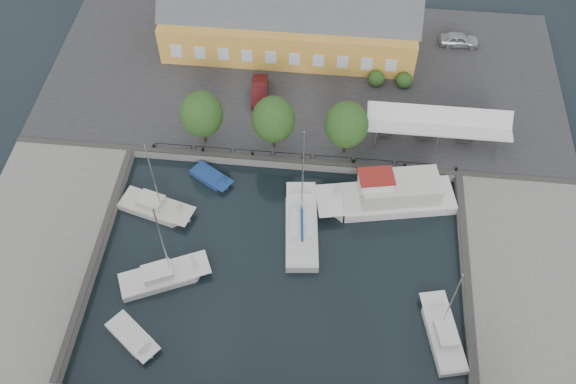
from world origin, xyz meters
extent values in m
plane|color=black|center=(0.00, 0.00, 0.00)|extent=(140.00, 140.00, 0.00)
cube|color=#2D2D30|center=(0.00, 23.00, 0.50)|extent=(56.00, 26.00, 1.00)
cube|color=slate|center=(-22.00, -2.00, 0.50)|extent=(12.00, 24.00, 1.00)
cube|color=slate|center=(22.00, -2.00, 0.50)|extent=(12.00, 24.00, 1.00)
cube|color=#383533|center=(0.00, 10.30, 1.06)|extent=(56.00, 0.60, 0.12)
cube|color=#383533|center=(-16.30, -2.00, 1.06)|extent=(0.60, 24.00, 0.12)
cube|color=#383533|center=(16.30, -2.00, 1.06)|extent=(0.60, 24.00, 0.12)
cylinder|color=black|center=(-14.00, 10.60, 1.20)|extent=(0.24, 0.24, 0.40)
cylinder|color=black|center=(-9.00, 10.60, 1.20)|extent=(0.24, 0.24, 0.40)
cylinder|color=black|center=(-4.00, 10.60, 1.20)|extent=(0.24, 0.24, 0.40)
cylinder|color=black|center=(1.00, 10.60, 1.20)|extent=(0.24, 0.24, 0.40)
cylinder|color=black|center=(6.00, 10.60, 1.20)|extent=(0.24, 0.24, 0.40)
cylinder|color=black|center=(11.00, 10.60, 1.20)|extent=(0.24, 0.24, 0.40)
cylinder|color=black|center=(16.00, 10.60, 1.20)|extent=(0.24, 0.24, 0.40)
cube|color=gold|center=(-2.00, 28.00, 3.25)|extent=(28.00, 10.00, 4.50)
cube|color=#474C51|center=(-2.00, 28.00, 6.75)|extent=(28.56, 7.60, 7.60)
cube|color=silver|center=(14.00, 14.50, 3.70)|extent=(14.00, 4.00, 0.25)
cylinder|color=silver|center=(8.00, 12.70, 2.35)|extent=(0.10, 0.10, 2.70)
cylinder|color=silver|center=(8.00, 16.30, 2.35)|extent=(0.10, 0.10, 2.70)
cylinder|color=silver|center=(14.00, 12.70, 2.35)|extent=(0.10, 0.10, 2.70)
cylinder|color=silver|center=(14.00, 16.30, 2.35)|extent=(0.10, 0.10, 2.70)
cylinder|color=silver|center=(20.00, 12.70, 2.35)|extent=(0.10, 0.10, 2.70)
cylinder|color=silver|center=(20.00, 16.30, 2.35)|extent=(0.10, 0.10, 2.70)
cylinder|color=black|center=(-9.00, 12.00, 2.05)|extent=(0.30, 0.30, 2.10)
ellipsoid|color=#1F4217|center=(-9.00, 12.00, 4.88)|extent=(4.20, 4.20, 4.83)
cylinder|color=black|center=(-2.00, 12.00, 2.05)|extent=(0.30, 0.30, 2.10)
ellipsoid|color=#1F4217|center=(-2.00, 12.00, 4.88)|extent=(4.20, 4.20, 4.83)
cylinder|color=black|center=(5.00, 12.00, 2.05)|extent=(0.30, 0.30, 2.10)
ellipsoid|color=#1F4217|center=(5.00, 12.00, 4.88)|extent=(4.20, 4.20, 4.83)
imported|color=#AAAEB2|center=(17.35, 29.58, 1.77)|extent=(4.55, 1.94, 1.53)
imported|color=#571417|center=(-4.32, 18.92, 1.78)|extent=(2.09, 4.89, 1.57)
cube|color=white|center=(1.64, 2.15, 0.15)|extent=(3.66, 7.97, 1.50)
cube|color=white|center=(1.54, 3.11, 0.94)|extent=(3.70, 9.50, 0.08)
cube|color=white|center=(1.62, 2.34, 1.40)|extent=(2.27, 3.27, 0.90)
cylinder|color=silver|center=(1.49, 3.68, 6.69)|extent=(0.12, 0.12, 11.58)
cube|color=navy|center=(1.64, 2.15, 2.15)|extent=(0.61, 3.86, 0.22)
cube|color=white|center=(10.37, 7.01, 0.10)|extent=(11.25, 5.97, 1.80)
cube|color=white|center=(9.06, 6.76, 1.04)|extent=(13.32, 6.22, 0.08)
cube|color=beige|center=(10.37, 7.01, 2.10)|extent=(7.86, 4.75, 2.20)
cube|color=white|center=(8.01, 6.55, 3.50)|extent=(3.31, 2.72, 1.20)
cube|color=maroon|center=(8.01, 6.55, 4.15)|extent=(3.59, 2.89, 0.10)
cube|color=white|center=(14.20, -7.03, 0.05)|extent=(3.60, 6.27, 1.30)
cube|color=white|center=(14.04, -6.31, 0.74)|extent=(3.77, 7.40, 0.08)
cube|color=white|center=(14.17, -6.89, 1.20)|extent=(2.08, 2.66, 0.90)
cylinder|color=silver|center=(13.94, -5.88, 4.82)|extent=(0.12, 0.12, 8.24)
cube|color=beige|center=(-12.84, 3.89, 0.05)|extent=(6.31, 4.02, 1.30)
cube|color=beige|center=(-12.14, 3.69, 0.74)|extent=(7.41, 4.24, 0.08)
cube|color=beige|center=(-12.70, 3.85, 1.20)|extent=(2.72, 2.29, 0.90)
cylinder|color=silver|center=(-11.72, 3.57, 5.08)|extent=(0.12, 0.12, 8.77)
cube|color=white|center=(-10.53, -3.69, 0.05)|extent=(6.91, 5.01, 1.30)
cube|color=white|center=(-9.80, -3.36, 0.74)|extent=(8.03, 5.45, 0.08)
cube|color=white|center=(-10.38, -3.63, 1.20)|extent=(3.06, 2.67, 0.90)
cylinder|color=silver|center=(-9.36, -3.16, 5.45)|extent=(0.12, 0.12, 9.51)
cube|color=white|center=(-11.64, -9.04, 0.05)|extent=(4.48, 4.09, 0.90)
cube|color=white|center=(-11.23, -9.36, 0.54)|extent=(5.09, 4.53, 0.08)
cube|color=navy|center=(-8.10, 8.21, 0.05)|extent=(4.02, 3.46, 0.80)
cube|color=navy|center=(-7.72, 7.97, 0.49)|extent=(4.59, 3.79, 0.08)
camera|label=1|loc=(3.66, -30.38, 49.43)|focal=40.00mm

